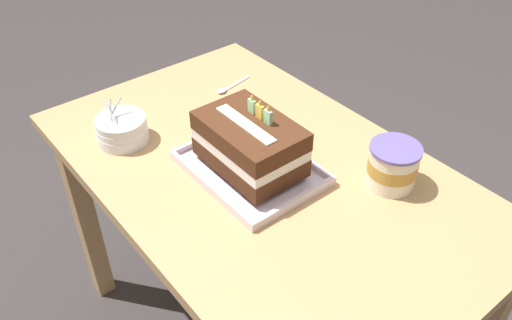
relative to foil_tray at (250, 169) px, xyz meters
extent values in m
cube|color=tan|center=(0.01, 0.03, -0.02)|extent=(1.21, 0.74, 0.04)
cube|color=tan|center=(-0.53, -0.28, -0.41)|extent=(0.06, 0.06, 0.73)
cube|color=tan|center=(-0.53, 0.34, -0.41)|extent=(0.06, 0.06, 0.73)
cube|color=silver|center=(0.00, 0.00, 0.00)|extent=(0.34, 0.26, 0.01)
cube|color=silver|center=(0.00, -0.12, 0.01)|extent=(0.34, 0.01, 0.02)
cube|color=silver|center=(0.00, 0.12, 0.01)|extent=(0.34, 0.01, 0.02)
cube|color=silver|center=(-0.17, 0.00, 0.01)|extent=(0.01, 0.24, 0.02)
cube|color=silver|center=(0.17, 0.00, 0.01)|extent=(0.01, 0.24, 0.02)
cube|color=#472614|center=(0.00, 0.00, 0.04)|extent=(0.26, 0.17, 0.05)
cube|color=white|center=(0.00, 0.00, 0.08)|extent=(0.25, 0.17, 0.03)
cube|color=#472614|center=(0.00, 0.00, 0.12)|extent=(0.26, 0.17, 0.05)
cube|color=silver|center=(0.00, -0.01, 0.14)|extent=(0.19, 0.03, 0.00)
cube|color=#99DB9E|center=(-0.03, 0.03, 0.16)|extent=(0.02, 0.01, 0.04)
ellipsoid|color=yellow|center=(-0.03, 0.03, 0.18)|extent=(0.01, 0.01, 0.01)
cube|color=#EFC64C|center=(0.00, 0.03, 0.16)|extent=(0.02, 0.01, 0.04)
ellipsoid|color=yellow|center=(0.00, 0.03, 0.18)|extent=(0.01, 0.01, 0.01)
cube|color=#99DB9E|center=(0.03, 0.03, 0.16)|extent=(0.02, 0.01, 0.04)
ellipsoid|color=yellow|center=(0.03, 0.03, 0.18)|extent=(0.01, 0.01, 0.01)
cylinder|color=white|center=(-0.32, -0.18, 0.01)|extent=(0.14, 0.14, 0.03)
cylinder|color=white|center=(-0.32, -0.18, 0.03)|extent=(0.14, 0.14, 0.03)
cylinder|color=white|center=(-0.32, -0.18, 0.05)|extent=(0.13, 0.13, 0.03)
cylinder|color=silver|center=(-0.33, -0.20, 0.08)|extent=(0.05, 0.03, 0.07)
cylinder|color=silver|center=(-0.34, -0.19, 0.08)|extent=(0.01, 0.06, 0.06)
cylinder|color=silver|center=(-0.32, -0.21, 0.09)|extent=(0.07, 0.01, 0.06)
cylinder|color=silver|center=(0.25, 0.24, 0.04)|extent=(0.12, 0.12, 0.10)
cylinder|color=#B78938|center=(0.25, 0.24, 0.05)|extent=(0.12, 0.12, 0.04)
cylinder|color=#6457AA|center=(0.25, 0.24, 0.10)|extent=(0.12, 0.12, 0.01)
ellipsoid|color=silver|center=(-0.35, 0.17, 0.00)|extent=(0.03, 0.04, 0.01)
cube|color=silver|center=(-0.36, 0.24, 0.00)|extent=(0.03, 0.11, 0.00)
camera|label=1|loc=(0.81, -0.63, 0.84)|focal=37.23mm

